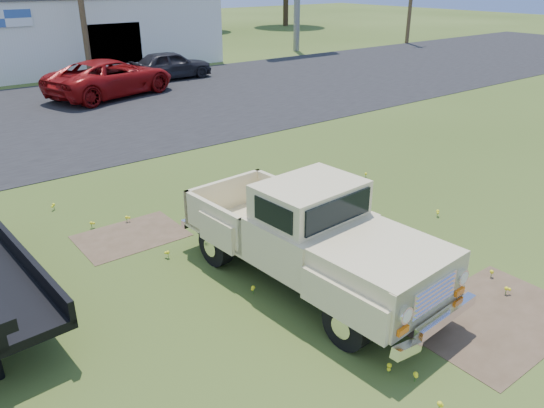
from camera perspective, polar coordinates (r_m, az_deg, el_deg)
The scene contains 8 objects.
ground at distance 10.20m, azimuth 3.72°, elevation -7.42°, with size 140.00×140.00×0.00m, color #344817.
asphalt_lot at distance 22.88m, azimuth -22.15°, elevation 8.65°, with size 90.00×14.00×0.02m, color black.
dirt_patch_a at distance 9.69m, azimuth 22.79°, elevation -11.30°, with size 3.00×2.00×0.01m, color #4D3B29.
dirt_patch_b at distance 11.93m, azimuth -14.93°, elevation -3.35°, with size 2.20×1.60×0.01m, color #4D3B29.
commercial_building at distance 35.66m, azimuth -19.09°, elevation 17.36°, with size 14.20×8.20×4.15m.
vintage_pickup_truck at distance 9.42m, azimuth 3.97°, elevation -3.30°, with size 2.13×5.47×1.99m, color beige, non-canonical shape.
red_pickup at distance 25.92m, azimuth -16.92°, elevation 12.84°, with size 2.77×6.00×1.67m, color maroon.
dark_sedan at distance 29.57m, azimuth -10.82°, elevation 14.46°, with size 1.74×4.34×1.48m, color black.
Camera 1 is at (-5.86, -6.49, 5.25)m, focal length 35.00 mm.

